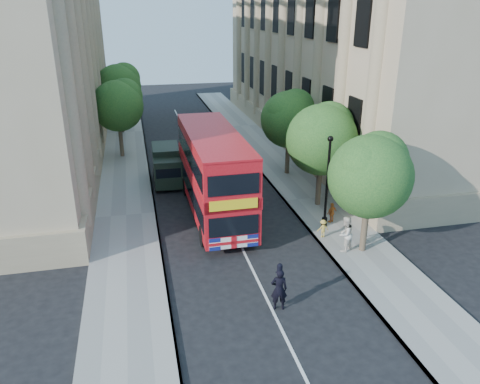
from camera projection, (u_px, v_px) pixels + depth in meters
ground at (268, 301)px, 19.60m from camera, size 120.00×120.00×0.00m
pavement_right at (311, 199)px, 29.83m from camera, size 3.50×80.00×0.12m
pavement_left at (126, 216)px, 27.44m from camera, size 3.50×80.00×0.12m
building_right at (345, 37)px, 40.89m from camera, size 12.00×38.00×18.00m
building_left at (5, 42)px, 35.13m from camera, size 12.00×38.00×18.00m
tree_right_near at (371, 172)px, 22.00m from camera, size 4.00×4.00×6.08m
tree_right_mid at (322, 136)px, 27.36m from camera, size 4.20×4.20×6.37m
tree_right_far at (289, 116)px, 32.84m from camera, size 4.00×4.00×6.15m
tree_left_far at (118, 103)px, 36.67m from camera, size 4.00×4.00×6.30m
tree_left_back at (119, 84)px, 43.82m from camera, size 4.20×4.20×6.65m
lamp_post at (327, 186)px, 25.15m from camera, size 0.32×0.32×5.16m
double_decker_bus at (214, 171)px, 26.77m from camera, size 2.89×10.60×4.89m
box_van at (167, 166)px, 32.27m from camera, size 1.89×4.43×2.51m
police_constable at (279, 289)px, 18.78m from camera, size 0.74×0.56×1.84m
woman_pedestrian at (345, 234)px, 23.08m from camera, size 1.12×1.06×1.84m
child_a at (332, 213)px, 26.28m from camera, size 0.75×0.53×1.18m
child_b at (323, 228)px, 24.62m from camera, size 0.64×0.37×0.98m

